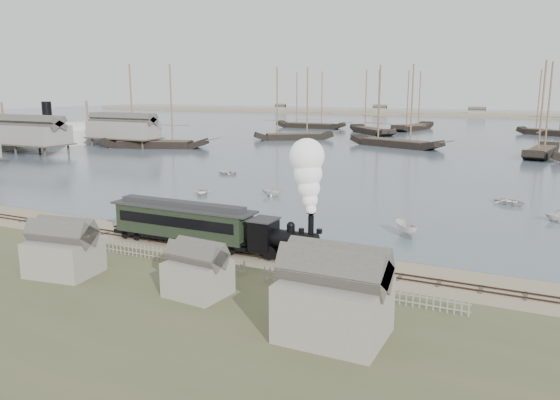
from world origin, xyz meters
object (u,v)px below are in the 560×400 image
at_px(beached_dinghy, 158,227).
at_px(passenger_coach, 183,221).
at_px(locomotive, 302,209).
at_px(steamship, 48,124).

bearing_deg(beached_dinghy, passenger_coach, -115.48).
xyz_separation_m(locomotive, passenger_coach, (-12.22, 0.00, -2.39)).
bearing_deg(locomotive, beached_dinghy, 170.34).
height_order(locomotive, passenger_coach, locomotive).
distance_m(locomotive, beached_dinghy, 18.31).
height_order(beached_dinghy, steamship, steamship).
height_order(locomotive, steamship, steamship).
bearing_deg(beached_dinghy, steamship, 58.75).
bearing_deg(locomotive, steamship, 148.94).
bearing_deg(steamship, beached_dinghy, -106.01).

